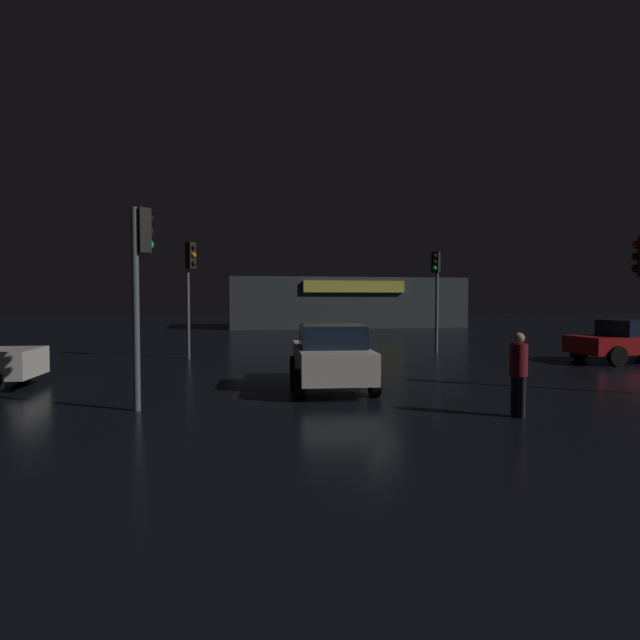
# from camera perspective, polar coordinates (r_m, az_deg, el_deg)

# --- Properties ---
(ground_plane) EXTENTS (120.00, 120.00, 0.00)m
(ground_plane) POSITION_cam_1_polar(r_m,az_deg,el_deg) (16.61, 4.27, -5.68)
(ground_plane) COLOR black
(store_building) EXTENTS (19.05, 7.54, 4.05)m
(store_building) POSITION_cam_1_polar(r_m,az_deg,el_deg) (43.58, 2.61, 1.94)
(store_building) COLOR #33383D
(store_building) RESTS_ON ground
(traffic_signal_main) EXTENTS (0.43, 0.41, 4.18)m
(traffic_signal_main) POSITION_cam_1_polar(r_m,az_deg,el_deg) (11.29, -19.31, 5.61)
(traffic_signal_main) COLOR #595B60
(traffic_signal_main) RESTS_ON ground
(traffic_signal_opposite) EXTENTS (0.42, 0.42, 4.32)m
(traffic_signal_opposite) POSITION_cam_1_polar(r_m,az_deg,el_deg) (22.61, 12.73, 4.17)
(traffic_signal_opposite) COLOR #595B60
(traffic_signal_opposite) RESTS_ON ground
(traffic_signal_cross_left) EXTENTS (0.43, 0.41, 4.50)m
(traffic_signal_cross_left) POSITION_cam_1_polar(r_m,az_deg,el_deg) (20.57, -14.19, 5.11)
(traffic_signal_cross_left) COLOR #595B60
(traffic_signal_cross_left) RESTS_ON ground
(car_far) EXTENTS (2.25, 4.30, 1.66)m
(car_far) POSITION_cam_1_polar(r_m,az_deg,el_deg) (13.40, 1.19, -4.03)
(car_far) COLOR silver
(car_far) RESTS_ON ground
(car_crossing) EXTENTS (4.56, 2.23, 1.55)m
(car_crossing) POSITION_cam_1_polar(r_m,az_deg,el_deg) (22.16, 31.30, -1.94)
(car_crossing) COLOR #A51414
(car_crossing) RESTS_ON ground
(pedestrian) EXTENTS (0.46, 0.46, 1.66)m
(pedestrian) POSITION_cam_1_polar(r_m,az_deg,el_deg) (10.81, 21.13, -4.98)
(pedestrian) COLOR black
(pedestrian) RESTS_ON ground
(bollard_kerb_a) EXTENTS (0.10, 0.10, 1.20)m
(bollard_kerb_a) POSITION_cam_1_polar(r_m,az_deg,el_deg) (23.41, -19.85, -2.01)
(bollard_kerb_a) COLOR #595B60
(bollard_kerb_a) RESTS_ON ground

